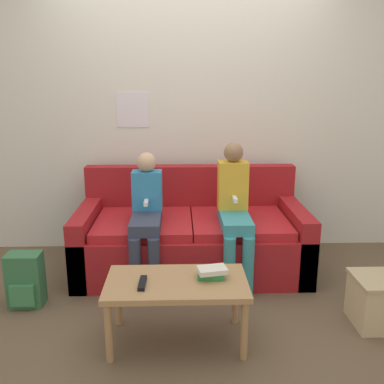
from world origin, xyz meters
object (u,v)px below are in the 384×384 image
Objects in this scene: storage_box at (381,301)px; person_right at (234,208)px; coffee_table at (177,288)px; couch at (191,237)px; backpack at (25,280)px; person_left at (146,213)px; tv_remote at (142,283)px.

person_right is at bearing 141.01° from storage_box.
storage_box is at bearing 6.15° from coffee_table.
coffee_table is (-0.12, -1.09, 0.08)m from couch.
backpack is at bearing 156.53° from coffee_table.
coffee_table is 0.78× the size of person_right.
person_left is 0.93× the size of person_right.
storage_box is at bearing -37.30° from couch.
couch is at bearing 75.43° from tv_remote.
tv_remote reaches higher than storage_box.
person_left reaches higher than tv_remote.
coffee_table is 1.20m from backpack.
couch is at bearing 26.74° from backpack.
person_right reaches higher than coffee_table.
tv_remote is (-0.20, -0.05, 0.06)m from coffee_table.
person_left is at bearing 93.86° from tv_remote.
coffee_table is at bearing -96.48° from couch.
couch is 4.78× the size of backpack.
backpack is (-0.89, 0.52, -0.23)m from tv_remote.
person_left is (-0.36, -0.23, 0.30)m from couch.
person_left is 1.01m from backpack.
tv_remote is (-0.33, -1.13, 0.15)m from couch.
person_left is 6.01× the size of tv_remote.
couch is at bearing 147.59° from person_right.
coffee_table is 1.38m from storage_box.
couch is 1.84× the size of person_left.
tv_remote is 1.59m from storage_box.
storage_box is at bearing -24.10° from person_left.
backpack is (-1.21, -0.61, -0.08)m from couch.
person_right is at bearing 0.95° from person_left.
storage_box is at bearing -38.99° from person_right.
person_left is 2.59× the size of backpack.
backpack is at bearing 151.10° from tv_remote.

